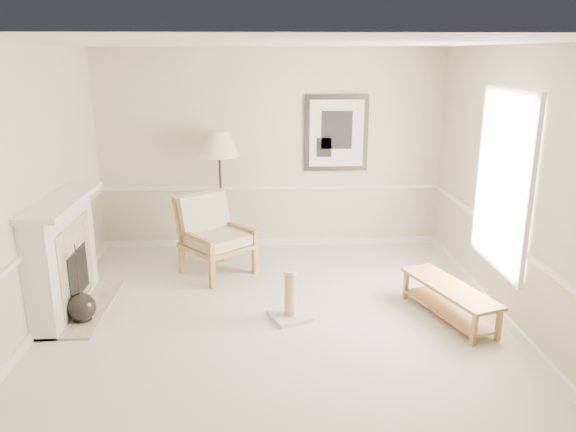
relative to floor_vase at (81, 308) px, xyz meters
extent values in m
plane|color=silver|center=(2.09, -0.27, -0.17)|extent=(5.50, 5.50, 0.00)
cube|color=beige|center=(2.09, 2.48, 1.28)|extent=(5.00, 0.04, 2.90)
cube|color=beige|center=(2.09, -3.02, 1.28)|extent=(5.00, 0.04, 2.90)
cube|color=beige|center=(-0.41, -0.27, 1.28)|extent=(0.04, 5.50, 2.90)
cube|color=beige|center=(4.59, -0.27, 1.28)|extent=(0.04, 5.50, 2.90)
cube|color=white|center=(2.09, -0.27, 2.73)|extent=(5.00, 5.50, 0.04)
cube|color=white|center=(2.09, 2.46, -0.12)|extent=(4.95, 0.04, 0.10)
cube|color=white|center=(2.09, 2.46, 0.73)|extent=(4.95, 0.04, 0.05)
cube|color=white|center=(4.55, 0.13, 1.33)|extent=(0.03, 1.20, 1.80)
cube|color=white|center=(4.54, 0.13, 1.33)|extent=(0.05, 1.34, 1.94)
cube|color=black|center=(3.04, 2.45, 1.53)|extent=(0.92, 0.04, 1.10)
cube|color=white|center=(3.04, 2.43, 1.53)|extent=(0.78, 0.01, 0.96)
cube|color=black|center=(3.04, 2.42, 1.58)|extent=(0.45, 0.01, 0.55)
cube|color=white|center=(-0.27, 0.33, 0.46)|extent=(0.28, 1.50, 1.25)
cube|color=white|center=(-0.22, 0.33, 1.11)|extent=(0.46, 1.64, 0.06)
cube|color=#C6B28E|center=(-0.12, 0.33, 0.38)|extent=(0.02, 1.05, 0.95)
cube|color=black|center=(-0.11, 0.33, 0.25)|extent=(0.02, 0.62, 0.58)
cube|color=gold|center=(-0.11, 0.33, -0.01)|extent=(0.01, 0.66, 0.05)
cube|color=#C6B28E|center=(-0.11, 0.33, -0.15)|extent=(0.60, 1.50, 0.03)
sphere|color=black|center=(0.00, 0.00, 0.01)|extent=(0.31, 0.31, 0.31)
cylinder|color=black|center=(0.00, 0.00, -0.12)|extent=(0.20, 0.20, 0.09)
cylinder|color=black|center=(0.00, 0.00, 0.41)|extent=(0.06, 0.12, 0.49)
cylinder|color=black|center=(0.00, 0.00, 0.38)|extent=(0.08, 0.15, 0.40)
cylinder|color=black|center=(0.00, 0.00, 0.45)|extent=(0.04, 0.07, 0.57)
cube|color=#A76A36|center=(1.33, 0.87, 0.04)|extent=(0.09, 0.09, 0.42)
cube|color=#A76A36|center=(0.89, 1.40, 0.04)|extent=(0.09, 0.09, 0.42)
cube|color=#A76A36|center=(1.86, 1.32, 0.04)|extent=(0.09, 0.09, 0.42)
cube|color=#A76A36|center=(1.41, 1.84, 0.04)|extent=(0.09, 0.09, 0.42)
cube|color=#A76A36|center=(1.37, 1.36, 0.22)|extent=(1.09, 1.09, 0.06)
cube|color=#A76A36|center=(1.14, 1.63, 0.57)|extent=(0.71, 0.64, 0.61)
cube|color=#A76A36|center=(1.11, 1.14, 0.41)|extent=(0.55, 0.64, 0.06)
cube|color=#A76A36|center=(1.63, 1.58, 0.41)|extent=(0.55, 0.64, 0.06)
cube|color=white|center=(1.37, 1.36, 0.32)|extent=(1.00, 1.00, 0.13)
cube|color=white|center=(1.19, 1.58, 0.59)|extent=(0.68, 0.62, 0.54)
cylinder|color=black|center=(1.37, 2.13, -0.15)|extent=(0.29, 0.29, 0.03)
cylinder|color=black|center=(1.37, 2.13, 0.66)|extent=(0.04, 0.04, 1.61)
cone|color=beige|center=(1.37, 2.13, 1.44)|extent=(0.70, 0.70, 0.35)
cube|color=#A76A36|center=(4.00, -0.07, 0.20)|extent=(0.81, 1.39, 0.04)
cube|color=#A76A36|center=(4.00, -0.07, -0.07)|extent=(0.73, 1.28, 0.03)
cube|color=#A76A36|center=(4.05, -0.70, 0.01)|extent=(0.06, 0.06, 0.34)
cube|color=#A76A36|center=(4.34, -0.60, 0.01)|extent=(0.06, 0.06, 0.34)
cube|color=#A76A36|center=(3.65, 0.45, 0.01)|extent=(0.06, 0.06, 0.34)
cube|color=#A76A36|center=(3.94, 0.55, 0.01)|extent=(0.06, 0.06, 0.34)
cube|color=beige|center=(2.26, -0.01, -0.14)|extent=(0.52, 0.52, 0.05)
cylinder|color=tan|center=(2.26, -0.01, 0.12)|extent=(0.13, 0.13, 0.48)
cylinder|color=beige|center=(2.26, -0.01, 0.38)|extent=(0.15, 0.15, 0.04)
camera|label=1|loc=(1.98, -5.63, 2.64)|focal=35.00mm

